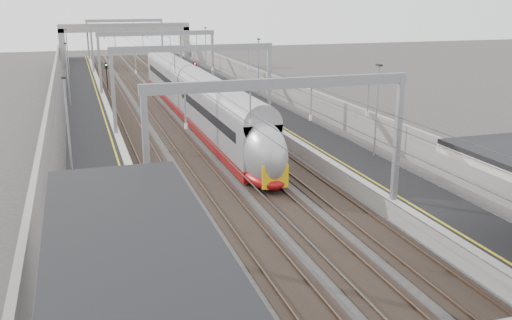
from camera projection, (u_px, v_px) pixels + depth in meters
platform_left at (92, 132)px, 46.77m from camera, size 4.00×120.00×1.00m
platform_right at (276, 120)px, 51.45m from camera, size 4.00×120.00×1.00m
tracks at (189, 131)px, 49.23m from camera, size 11.40×140.00×0.20m
overhead_line at (173, 53)px, 53.62m from camera, size 13.00×140.00×6.60m
overbridge at (125, 33)px, 98.16m from camera, size 22.00×2.20×6.90m
wall_left at (50, 122)px, 45.53m from camera, size 0.30×120.00×3.20m
wall_right at (309, 106)px, 52.08m from camera, size 0.30×120.00×3.20m
train at (197, 102)px, 52.18m from camera, size 2.53×46.08×4.01m
signal_green at (107, 72)px, 69.84m from camera, size 0.32×0.32×3.48m
signal_red_near at (183, 75)px, 66.78m from camera, size 0.32×0.32×3.48m
signal_red_far at (195, 70)px, 70.99m from camera, size 0.32×0.32×3.48m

